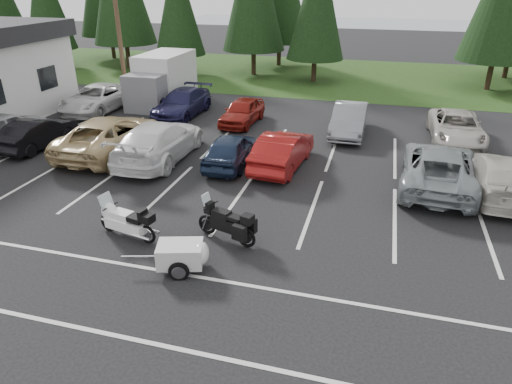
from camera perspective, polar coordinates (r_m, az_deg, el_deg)
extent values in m
plane|color=black|center=(15.32, -5.54, -2.54)|extent=(120.00, 120.00, 0.00)
cube|color=#1B3711|center=(37.61, 7.76, 14.28)|extent=(80.00, 16.00, 0.01)
cube|color=gray|center=(67.97, 15.34, 18.59)|extent=(70.00, 50.00, 0.02)
cylinder|color=#473321|center=(28.93, -16.84, 19.19)|extent=(0.26, 0.26, 9.00)
cube|color=silver|center=(17.00, -3.18, 0.52)|extent=(32.00, 16.00, 0.01)
cylinder|color=#332316|center=(48.53, -28.71, 15.53)|extent=(0.36, 0.36, 2.50)
cylinder|color=#332316|center=(43.68, -23.85, 15.42)|extent=(0.36, 0.36, 2.16)
cylinder|color=#332316|center=(41.55, -15.76, 16.60)|extent=(0.36, 0.36, 2.78)
cylinder|color=#332316|center=(37.85, -9.31, 15.88)|extent=(0.36, 0.36, 2.11)
cone|color=black|center=(37.40, -9.80, 22.26)|extent=(3.87, 3.87, 7.48)
cylinder|color=#332316|center=(37.33, -0.30, 16.45)|extent=(0.36, 0.36, 2.62)
cylinder|color=#332316|center=(35.07, 7.28, 15.37)|extent=(0.36, 0.36, 2.26)
cylinder|color=#332316|center=(35.85, 27.28, 13.42)|extent=(0.36, 0.36, 2.69)
cylinder|color=#332316|center=(47.17, -17.52, 17.41)|extent=(0.36, 0.36, 2.88)
cylinder|color=#332316|center=(41.49, 2.90, 17.40)|extent=(0.36, 0.36, 2.71)
cylinder|color=#332316|center=(40.79, 29.02, 14.46)|extent=(0.36, 0.36, 3.00)
imported|color=#B5B6BA|center=(24.47, -28.87, 7.07)|extent=(1.93, 4.39, 1.47)
imported|color=black|center=(23.15, -25.65, 6.65)|extent=(1.60, 4.13, 1.34)
imported|color=tan|center=(21.16, -17.77, 6.79)|extent=(2.82, 5.93, 1.63)
imported|color=white|center=(19.83, -11.96, 6.26)|extent=(2.41, 5.71, 1.65)
imported|color=#19253F|center=(18.89, -3.19, 5.32)|extent=(1.72, 3.98, 1.34)
imported|color=maroon|center=(18.65, 3.37, 5.25)|extent=(1.92, 4.54, 1.46)
imported|color=gray|center=(18.10, 21.86, 2.88)|extent=(2.96, 5.73, 1.54)
imported|color=beige|center=(18.36, 27.92, 1.82)|extent=(2.03, 4.96, 1.44)
imported|color=silver|center=(28.39, -19.23, 11.00)|extent=(2.57, 5.35, 1.47)
imported|color=#19183C|center=(26.19, -9.22, 10.90)|extent=(2.13, 4.98, 1.43)
imported|color=maroon|center=(24.43, -1.73, 10.03)|extent=(1.78, 3.96, 1.32)
imported|color=slate|center=(23.16, 11.57, 8.84)|extent=(1.58, 4.47, 1.47)
imported|color=#BBB4AB|center=(23.63, 23.75, 7.40)|extent=(2.35, 4.97, 1.37)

